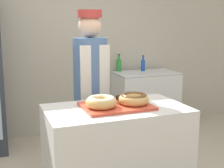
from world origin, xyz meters
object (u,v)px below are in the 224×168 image
(chest_freezer, at_px, (145,101))
(donut_light_glaze, at_px, (101,101))
(bottle_green, at_px, (119,65))
(brownie_back_right, at_px, (122,98))
(baker_person, at_px, (91,91))
(serving_tray, at_px, (116,106))
(donut_chocolate_glaze, at_px, (134,98))
(brownie_back_left, at_px, (97,100))
(bottle_blue, at_px, (143,65))

(chest_freezer, bearing_deg, donut_light_glaze, -126.11)
(donut_light_glaze, relative_size, bottle_green, 0.98)
(chest_freezer, bearing_deg, brownie_back_right, -123.15)
(bottle_green, bearing_deg, baker_person, -122.22)
(serving_tray, xyz_separation_m, baker_person, (-0.03, 0.63, -0.00))
(donut_chocolate_glaze, xyz_separation_m, brownie_back_left, (-0.26, 0.18, -0.03))
(baker_person, relative_size, chest_freezer, 1.88)
(bottle_green, bearing_deg, donut_chocolate_glaze, -108.77)
(donut_chocolate_glaze, bearing_deg, bottle_blue, 61.53)
(brownie_back_right, height_order, bottle_green, bottle_green)
(donut_chocolate_glaze, xyz_separation_m, bottle_green, (0.69, 2.03, 0.00))
(serving_tray, distance_m, brownie_back_right, 0.19)
(baker_person, xyz_separation_m, bottle_green, (0.86, 1.36, 0.06))
(brownie_back_right, bearing_deg, donut_light_glaze, -144.55)
(bottle_green, bearing_deg, brownie_back_left, -117.19)
(chest_freezer, distance_m, bottle_blue, 0.55)
(baker_person, height_order, bottle_blue, baker_person)
(donut_chocolate_glaze, distance_m, bottle_blue, 2.18)
(serving_tray, height_order, chest_freezer, serving_tray)
(brownie_back_right, relative_size, bottle_green, 0.35)
(bottle_blue, distance_m, bottle_green, 0.37)
(bottle_blue, bearing_deg, donut_chocolate_glaze, -118.47)
(donut_light_glaze, xyz_separation_m, brownie_back_left, (0.03, 0.18, -0.03))
(serving_tray, bearing_deg, brownie_back_left, 127.59)
(brownie_back_right, bearing_deg, chest_freezer, 56.85)
(brownie_back_right, distance_m, baker_person, 0.51)
(brownie_back_left, height_order, brownie_back_right, same)
(brownie_back_right, distance_m, bottle_blue, 2.04)
(serving_tray, height_order, brownie_back_right, brownie_back_right)
(brownie_back_right, height_order, bottle_blue, bottle_blue)
(bottle_green, bearing_deg, chest_freezer, -32.33)
(chest_freezer, distance_m, bottle_green, 0.68)
(donut_light_glaze, relative_size, donut_chocolate_glaze, 1.00)
(donut_chocolate_glaze, bearing_deg, bottle_green, 71.23)
(brownie_back_right, xyz_separation_m, bottle_blue, (1.07, 1.74, 0.03))
(serving_tray, height_order, bottle_green, bottle_green)
(brownie_back_left, height_order, bottle_blue, bottle_blue)
(brownie_back_left, xyz_separation_m, brownie_back_right, (0.23, 0.00, 0.00))
(donut_light_glaze, height_order, chest_freezer, donut_light_glaze)
(donut_light_glaze, bearing_deg, brownie_back_right, 35.45)
(serving_tray, height_order, donut_chocolate_glaze, donut_chocolate_glaze)
(brownie_back_left, distance_m, brownie_back_right, 0.23)
(brownie_back_left, xyz_separation_m, bottle_green, (0.95, 1.85, 0.03))
(serving_tray, relative_size, bottle_green, 2.17)
(donut_light_glaze, bearing_deg, donut_chocolate_glaze, 0.00)
(brownie_back_right, bearing_deg, bottle_blue, 58.39)
(brownie_back_left, bearing_deg, bottle_blue, 53.18)
(bottle_blue, bearing_deg, baker_person, -134.03)
(brownie_back_right, xyz_separation_m, bottle_green, (0.72, 1.85, 0.03))
(serving_tray, xyz_separation_m, brownie_back_right, (0.12, 0.15, 0.03))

